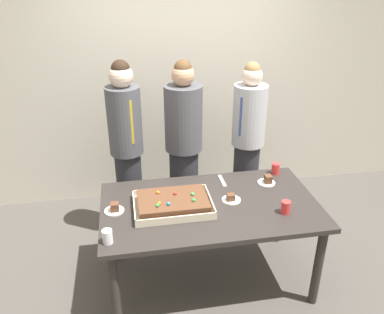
# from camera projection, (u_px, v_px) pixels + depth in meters

# --- Properties ---
(ground_plane) EXTENTS (12.00, 12.00, 0.00)m
(ground_plane) POSITION_uv_depth(u_px,v_px,m) (208.00, 278.00, 3.41)
(ground_plane) COLOR #4C4742
(interior_back_panel) EXTENTS (8.00, 0.12, 3.00)m
(interior_back_panel) POSITION_uv_depth(u_px,v_px,m) (179.00, 64.00, 4.17)
(interior_back_panel) COLOR beige
(interior_back_panel) RESTS_ON ground_plane
(party_table) EXTENTS (1.70, 0.96, 0.76)m
(party_table) POSITION_uv_depth(u_px,v_px,m) (210.00, 213.00, 3.12)
(party_table) COLOR #2D2826
(party_table) RESTS_ON ground_plane
(sheet_cake) EXTENTS (0.60, 0.43, 0.11)m
(sheet_cake) POSITION_uv_depth(u_px,v_px,m) (173.00, 203.00, 3.01)
(sheet_cake) COLOR beige
(sheet_cake) RESTS_ON party_table
(plated_slice_near_left) EXTENTS (0.15, 0.15, 0.06)m
(plated_slice_near_left) POSITION_uv_depth(u_px,v_px,m) (231.00, 199.00, 3.12)
(plated_slice_near_left) COLOR white
(plated_slice_near_left) RESTS_ON party_table
(plated_slice_near_right) EXTENTS (0.15, 0.15, 0.07)m
(plated_slice_near_right) POSITION_uv_depth(u_px,v_px,m) (115.00, 209.00, 2.98)
(plated_slice_near_right) COLOR white
(plated_slice_near_right) RESTS_ON party_table
(plated_slice_far_left) EXTENTS (0.15, 0.15, 0.08)m
(plated_slice_far_left) POSITION_uv_depth(u_px,v_px,m) (267.00, 181.00, 3.36)
(plated_slice_far_left) COLOR white
(plated_slice_far_left) RESTS_ON party_table
(drink_cup_nearest) EXTENTS (0.07, 0.07, 0.10)m
(drink_cup_nearest) POSITION_uv_depth(u_px,v_px,m) (276.00, 169.00, 3.51)
(drink_cup_nearest) COLOR red
(drink_cup_nearest) RESTS_ON party_table
(drink_cup_middle) EXTENTS (0.07, 0.07, 0.10)m
(drink_cup_middle) POSITION_uv_depth(u_px,v_px,m) (286.00, 207.00, 2.95)
(drink_cup_middle) COLOR red
(drink_cup_middle) RESTS_ON party_table
(drink_cup_far_end) EXTENTS (0.07, 0.07, 0.10)m
(drink_cup_far_end) POSITION_uv_depth(u_px,v_px,m) (107.00, 237.00, 2.63)
(drink_cup_far_end) COLOR white
(drink_cup_far_end) RESTS_ON party_table
(cake_server_utensil) EXTENTS (0.03, 0.20, 0.01)m
(cake_server_utensil) POSITION_uv_depth(u_px,v_px,m) (222.00, 181.00, 3.41)
(cake_server_utensil) COLOR silver
(cake_server_utensil) RESTS_ON party_table
(person_serving_front) EXTENTS (0.31, 0.31, 1.74)m
(person_serving_front) POSITION_uv_depth(u_px,v_px,m) (127.00, 148.00, 3.64)
(person_serving_front) COLOR #28282D
(person_serving_front) RESTS_ON ground_plane
(person_green_shirt_behind) EXTENTS (0.36, 0.36, 1.71)m
(person_green_shirt_behind) POSITION_uv_depth(u_px,v_px,m) (184.00, 146.00, 3.77)
(person_green_shirt_behind) COLOR #28282D
(person_green_shirt_behind) RESTS_ON ground_plane
(person_striped_tie_right) EXTENTS (0.32, 0.32, 1.67)m
(person_striped_tie_right) POSITION_uv_depth(u_px,v_px,m) (247.00, 143.00, 3.86)
(person_striped_tie_right) COLOR #28282D
(person_striped_tie_right) RESTS_ON ground_plane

